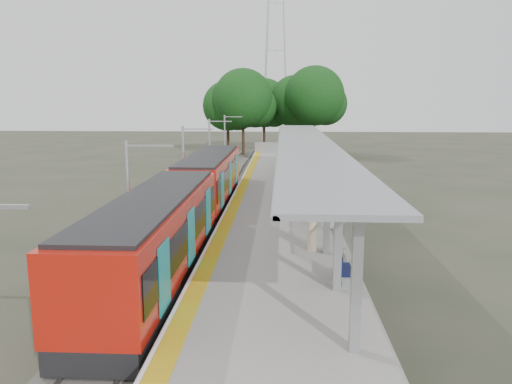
% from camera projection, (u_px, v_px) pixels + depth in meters
% --- Properties ---
extents(ground, '(200.00, 200.00, 0.00)m').
position_uv_depth(ground, '(274.00, 347.00, 14.51)').
color(ground, '#474438').
rests_on(ground, ground).
extents(trackbed, '(3.00, 70.00, 0.24)m').
position_uv_depth(trackbed, '(213.00, 202.00, 34.35)').
color(trackbed, '#59544C').
rests_on(trackbed, ground).
extents(platform, '(6.00, 50.00, 1.00)m').
position_uv_depth(platform, '(279.00, 198.00, 34.05)').
color(platform, gray).
rests_on(platform, ground).
extents(tactile_strip, '(0.60, 50.00, 0.02)m').
position_uv_depth(tactile_strip, '(241.00, 190.00, 34.09)').
color(tactile_strip, gold).
rests_on(tactile_strip, platform).
extents(end_fence, '(6.00, 0.10, 1.20)m').
position_uv_depth(end_fence, '(280.00, 147.00, 58.35)').
color(end_fence, '#9EA0A5').
rests_on(end_fence, platform).
extents(train, '(2.74, 27.60, 3.62)m').
position_uv_depth(train, '(190.00, 200.00, 25.48)').
color(train, black).
rests_on(train, ground).
extents(canopy, '(3.27, 38.00, 3.66)m').
position_uv_depth(canopy, '(306.00, 149.00, 29.55)').
color(canopy, '#9EA0A5').
rests_on(canopy, platform).
extents(pylon, '(8.00, 4.00, 38.00)m').
position_uv_depth(pylon, '(276.00, 27.00, 82.78)').
color(pylon, '#9EA0A5').
rests_on(pylon, ground).
extents(tree_cluster, '(18.22, 14.14, 11.43)m').
position_uv_depth(tree_cluster, '(273.00, 100.00, 64.89)').
color(tree_cluster, '#382316').
rests_on(tree_cluster, ground).
extents(catenary_masts, '(2.08, 48.16, 5.40)m').
position_uv_depth(catenary_masts, '(185.00, 164.00, 32.95)').
color(catenary_masts, '#9EA0A5').
rests_on(catenary_masts, ground).
extents(bench_near, '(0.45, 1.39, 0.95)m').
position_uv_depth(bench_near, '(343.00, 267.00, 16.87)').
color(bench_near, '#0E1548').
rests_on(bench_near, platform).
extents(bench_mid, '(0.96, 1.42, 0.94)m').
position_uv_depth(bench_mid, '(303.00, 193.00, 30.30)').
color(bench_mid, '#0E1548').
rests_on(bench_mid, platform).
extents(bench_far, '(0.60, 1.45, 0.96)m').
position_uv_depth(bench_far, '(312.00, 170.00, 40.27)').
color(bench_far, '#0E1548').
rests_on(bench_far, platform).
extents(info_pillar_near, '(0.40, 0.40, 1.77)m').
position_uv_depth(info_pillar_near, '(312.00, 232.00, 20.27)').
color(info_pillar_near, beige).
rests_on(info_pillar_near, platform).
extents(info_pillar_far, '(0.40, 0.40, 1.76)m').
position_uv_depth(info_pillar_far, '(301.00, 173.00, 36.83)').
color(info_pillar_far, beige).
rests_on(info_pillar_far, platform).
extents(litter_bin, '(0.46, 0.46, 0.80)m').
position_uv_depth(litter_bin, '(298.00, 191.00, 31.37)').
color(litter_bin, '#9EA0A5').
rests_on(litter_bin, platform).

